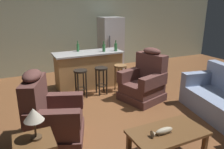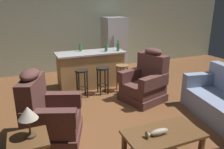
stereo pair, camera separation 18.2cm
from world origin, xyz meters
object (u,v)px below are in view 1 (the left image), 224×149
recliner_near_island (144,82)px  bottle_tall_green (78,47)px  coffee_table (168,135)px  bar_stool_right (120,73)px  bar_stool_middle (101,76)px  bar_stool_left (81,79)px  kitchen_island (89,69)px  refrigerator (111,44)px  bottle_short_amber (104,48)px  table_lamp (34,116)px  end_table (34,147)px  recliner_near_lamp (51,117)px  bottle_wine_dark (116,47)px  fish_figurine (162,131)px

recliner_near_island → bottle_tall_green: bearing=-71.4°
coffee_table → bar_stool_right: (0.59, 2.62, 0.11)m
bar_stool_right → bar_stool_middle: bearing=180.0°
bar_stool_left → bar_stool_right: same height
kitchen_island → bar_stool_right: kitchen_island is taller
bar_stool_left → refrigerator: 2.48m
recliner_near_island → bottle_short_amber: (-0.49, 1.25, 0.63)m
kitchen_island → bottle_tall_green: 0.65m
bar_stool_middle → table_lamp: bearing=-128.6°
recliner_near_island → bar_stool_left: 1.50m
bar_stool_middle → bar_stool_right: 0.53m
bar_stool_middle → bar_stool_right: (0.53, 0.00, 0.00)m
end_table → recliner_near_lamp: bearing=66.7°
end_table → table_lamp: 0.41m
bar_stool_middle → bar_stool_right: same height
bar_stool_middle → bottle_short_amber: bearing=60.4°
kitchen_island → bottle_short_amber: (0.40, -0.11, 0.58)m
bar_stool_middle → bottle_tall_green: size_ratio=2.43×
recliner_near_island → kitchen_island: (-0.89, 1.35, 0.06)m
end_table → bottle_wine_dark: bearing=48.2°
kitchen_island → bottle_tall_green: bottle_tall_green is taller
bar_stool_left → bottle_short_amber: 1.14m
refrigerator → bottle_wine_dark: size_ratio=6.08×
bar_stool_left → bottle_tall_green: bottle_tall_green is taller
refrigerator → bottle_wine_dark: (-0.48, -1.36, 0.18)m
refrigerator → bottle_short_amber: 1.54m
recliner_near_lamp → bottle_short_amber: (1.79, 2.01, 0.63)m
end_table → bar_stool_middle: 2.90m
recliner_near_island → refrigerator: bearing=-113.8°
recliner_near_lamp → kitchen_island: (1.38, 2.12, 0.06)m
table_lamp → bar_stool_right: bearing=44.0°
end_table → refrigerator: 5.04m
fish_figurine → recliner_near_island: size_ratio=0.28×
fish_figurine → recliner_near_lamp: 1.74m
bar_stool_right → end_table: bearing=-136.1°
bottle_tall_green → refrigerator: bearing=35.2°
coffee_table → bottle_tall_green: bottle_tall_green is taller
coffee_table → end_table: 1.80m
bar_stool_left → bar_stool_middle: bearing=0.0°
bar_stool_middle → refrigerator: bearing=59.0°
end_table → kitchen_island: kitchen_island is taller
fish_figurine → refrigerator: refrigerator is taller
recliner_near_lamp → recliner_near_island: bearing=39.5°
coffee_table → bar_stool_right: size_ratio=1.62×
bottle_short_amber → bar_stool_left: bearing=-147.6°
bottle_wine_dark → table_lamp: bearing=-131.6°
recliner_near_island → bottle_tall_green: bottle_tall_green is taller
bar_stool_left → bar_stool_middle: same height
coffee_table → bottle_wine_dark: 3.24m
fish_figurine → end_table: (-1.64, 0.38, -0.00)m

